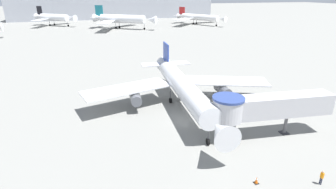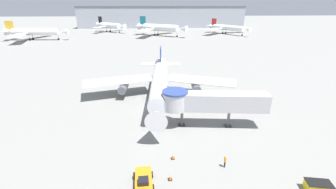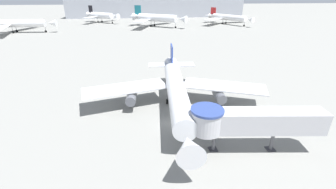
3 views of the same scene
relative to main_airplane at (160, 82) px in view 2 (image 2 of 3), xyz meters
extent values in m
plane|color=gray|center=(-1.21, -5.03, -3.73)|extent=(800.00, 800.00, 0.00)
cylinder|color=silver|center=(-0.07, -0.92, 0.13)|extent=(4.91, 24.11, 3.17)
cone|color=silver|center=(-1.16, -15.87, 0.13)|extent=(3.42, 3.71, 3.17)
cone|color=silver|center=(0.89, 12.13, 0.13)|extent=(3.51, 4.98, 3.17)
cube|color=silver|center=(-8.78, 2.72, -0.43)|extent=(15.54, 8.52, 0.22)
cube|color=silver|center=(9.08, 1.41, -0.43)|extent=(15.59, 10.33, 0.22)
cube|color=navy|center=(0.87, 11.89, 2.98)|extent=(0.54, 4.19, 4.13)
cube|color=silver|center=(0.90, 12.36, 0.68)|extent=(10.20, 3.65, 0.18)
cylinder|color=#565960|center=(-7.71, 1.22, -1.55)|extent=(2.05, 4.30, 1.75)
cylinder|color=#565960|center=(7.80, 0.09, -1.55)|extent=(2.05, 4.30, 1.75)
cylinder|color=#4C4C51|center=(-0.90, -12.34, -2.37)|extent=(0.18, 0.18, 1.82)
cylinder|color=black|center=(-0.90, -12.34, -3.28)|extent=(0.32, 0.92, 0.90)
cylinder|color=#4C4C51|center=(-1.27, 2.17, -2.37)|extent=(0.22, 0.22, 1.82)
cylinder|color=black|center=(-1.27, 2.17, -3.28)|extent=(0.46, 0.93, 0.90)
cylinder|color=#4C4C51|center=(1.58, 1.96, -2.37)|extent=(0.22, 0.22, 1.82)
cylinder|color=black|center=(1.58, 1.96, -3.28)|extent=(0.46, 0.93, 0.90)
cube|color=#B7B7BC|center=(9.13, -12.62, 0.64)|extent=(14.77, 4.31, 2.80)
cylinder|color=#B7B7BC|center=(1.90, -11.76, 0.64)|extent=(3.90, 3.90, 2.80)
cylinder|color=navy|center=(1.90, -11.76, 2.19)|extent=(4.10, 4.09, 0.30)
cylinder|color=#56565B|center=(3.06, -11.90, -2.25)|extent=(0.44, 0.44, 2.97)
cube|color=#333338|center=(3.06, -11.90, -3.67)|extent=(1.10, 1.10, 0.12)
cylinder|color=#56565B|center=(10.58, -12.80, -2.25)|extent=(0.44, 0.44, 2.97)
cube|color=#333338|center=(10.58, -12.80, -3.67)|extent=(1.10, 1.10, 0.12)
cube|color=orange|center=(-2.96, -24.65, -3.09)|extent=(2.01, 3.74, 0.58)
cube|color=black|center=(-2.92, -25.47, -2.54)|extent=(1.15, 1.07, 0.52)
cylinder|color=black|center=(-3.85, -25.69, -3.38)|extent=(0.33, 0.72, 0.71)
cylinder|color=black|center=(-1.97, -25.61, -3.38)|extent=(0.33, 0.72, 0.71)
cylinder|color=black|center=(-3.94, -23.68, -3.38)|extent=(0.33, 0.72, 0.71)
cylinder|color=black|center=(-2.06, -23.60, -3.38)|extent=(0.33, 0.72, 0.71)
cube|color=yellow|center=(15.51, -27.18, -3.18)|extent=(2.64, 1.80, 1.11)
cube|color=black|center=(15.51, -27.18, -2.59)|extent=(2.79, 1.91, 0.08)
cube|color=black|center=(0.70, -20.50, -3.71)|extent=(0.48, 0.48, 0.04)
cone|color=orange|center=(0.70, -20.50, -3.32)|extent=(0.33, 0.33, 0.75)
cylinder|color=white|center=(0.70, -20.50, -3.23)|extent=(0.18, 0.18, 0.09)
cube|color=black|center=(0.02, -24.20, -3.71)|extent=(0.48, 0.48, 0.04)
cone|color=orange|center=(0.02, -24.20, -3.32)|extent=(0.33, 0.33, 0.75)
cylinder|color=white|center=(0.02, -24.20, -3.23)|extent=(0.18, 0.18, 0.09)
cylinder|color=#1E2338|center=(6.89, -22.50, -3.34)|extent=(0.11, 0.11, 0.78)
cylinder|color=#1E2338|center=(6.89, -22.66, -3.34)|extent=(0.11, 0.11, 0.78)
cube|color=orange|center=(6.89, -22.58, -2.64)|extent=(0.18, 0.31, 0.62)
sphere|color=tan|center=(6.89, -22.58, -2.22)|extent=(0.21, 0.21, 0.21)
sphere|color=tan|center=(-8.48, -26.52, -2.16)|extent=(0.22, 0.22, 0.22)
cylinder|color=white|center=(51.82, 110.41, 0.57)|extent=(15.48, 24.11, 3.49)
cone|color=white|center=(59.64, 96.30, 0.57)|extent=(4.91, 5.05, 3.49)
cone|color=white|center=(45.01, 122.68, 0.57)|extent=(5.59, 6.27, 3.49)
cube|color=white|center=(41.18, 108.41, -0.04)|extent=(15.69, 16.27, 0.22)
cube|color=white|center=(59.15, 118.38, -0.04)|extent=(17.81, 8.71, 0.22)
cube|color=#B21E1E|center=(45.14, 122.45, 3.71)|extent=(2.40, 4.06, 4.54)
cube|color=white|center=(44.88, 122.91, 1.18)|extent=(11.68, 8.39, 0.18)
cylinder|color=#4C4C51|center=(57.78, 99.66, -2.18)|extent=(0.18, 0.18, 2.01)
cylinder|color=black|center=(57.78, 99.66, -3.18)|extent=(0.76, 1.09, 1.10)
cylinder|color=#4C4C51|center=(48.89, 112.45, -2.18)|extent=(0.22, 0.22, 2.01)
cylinder|color=black|center=(48.89, 112.45, -3.18)|extent=(0.88, 1.16, 1.10)
cylinder|color=#4C4C51|center=(51.64, 113.97, -2.18)|extent=(0.22, 0.22, 2.01)
cylinder|color=black|center=(51.64, 113.97, -3.18)|extent=(0.88, 1.16, 1.10)
cylinder|color=white|center=(-65.85, 91.94, 0.91)|extent=(25.37, 5.30, 3.81)
cone|color=white|center=(-49.66, 90.98, 0.91)|extent=(4.41, 4.05, 3.81)
cone|color=white|center=(-79.75, 92.76, 0.91)|extent=(5.93, 4.14, 3.81)
cube|color=white|center=(-69.92, 81.58, 0.25)|extent=(9.81, 18.20, 0.22)
cube|color=white|center=(-68.67, 102.70, 0.25)|extent=(11.56, 18.20, 0.22)
cube|color=gold|center=(-79.47, 92.75, 4.34)|extent=(4.57, 0.51, 4.96)
cube|color=white|center=(-80.04, 92.78, 1.58)|extent=(3.89, 11.97, 0.18)
cylinder|color=#4C4C51|center=(-53.64, 91.21, -2.09)|extent=(0.18, 0.18, 2.19)
cylinder|color=black|center=(-53.64, 91.21, -3.18)|extent=(1.11, 0.32, 1.10)
cylinder|color=#4C4C51|center=(-69.10, 90.41, -2.09)|extent=(0.22, 0.22, 2.19)
cylinder|color=black|center=(-69.10, 90.41, -3.18)|extent=(1.12, 0.46, 1.10)
cylinder|color=#4C4C51|center=(-68.89, 93.84, -2.09)|extent=(0.22, 0.22, 2.19)
cylinder|color=black|center=(-68.89, 93.84, -3.18)|extent=(1.12, 0.46, 1.10)
cylinder|color=silver|center=(-30.32, 129.92, 1.00)|extent=(16.86, 14.88, 3.90)
cone|color=silver|center=(-20.27, 121.63, 1.00)|extent=(5.79, 5.73, 3.90)
cone|color=silver|center=(-38.56, 136.72, 1.00)|extent=(6.99, 6.73, 3.90)
cube|color=silver|center=(-37.20, 125.35, 0.32)|extent=(8.66, 12.78, 0.22)
cube|color=silver|center=(-27.14, 137.55, 0.32)|extent=(12.53, 10.28, 0.22)
cube|color=black|center=(-38.33, 136.54, 4.51)|extent=(3.04, 2.57, 5.07)
cube|color=silver|center=(-38.79, 136.91, 1.69)|extent=(7.18, 7.92, 0.18)
cylinder|color=#4C4C51|center=(-23.00, 123.88, -2.06)|extent=(0.18, 0.18, 2.24)
cylinder|color=black|center=(-23.00, 123.88, -3.18)|extent=(1.01, 0.90, 1.10)
cylinder|color=#4C4C51|center=(-33.23, 130.05, -2.06)|extent=(0.22, 0.22, 2.24)
cylinder|color=black|center=(-33.23, 130.05, -3.18)|extent=(1.10, 1.01, 1.10)
cylinder|color=#4C4C51|center=(-31.00, 132.76, -2.06)|extent=(0.22, 0.22, 2.24)
cylinder|color=black|center=(-31.00, 132.76, -3.18)|extent=(1.10, 1.01, 1.10)
cylinder|color=silver|center=(5.31, 105.14, 1.43)|extent=(22.89, 18.23, 4.29)
cone|color=silver|center=(18.79, 95.37, 1.43)|extent=(6.34, 6.24, 4.29)
cone|color=silver|center=(-6.09, 113.40, 1.43)|extent=(7.73, 7.25, 4.29)
cube|color=silver|center=(-3.69, 98.50, 0.68)|extent=(10.77, 17.98, 0.22)
cube|color=silver|center=(8.81, 115.76, 0.68)|extent=(17.18, 14.72, 0.22)
cube|color=#19707F|center=(-5.83, 113.21, 5.29)|extent=(3.96, 2.96, 5.58)
cube|color=silver|center=(-6.35, 113.59, 2.18)|extent=(9.47, 11.31, 0.18)
cylinder|color=#4C4C51|center=(15.35, 97.86, -1.95)|extent=(0.18, 0.18, 2.47)
cylinder|color=black|center=(15.35, 97.86, -3.18)|extent=(1.04, 0.86, 1.10)
cylinder|color=#4C4C51|center=(1.63, 105.42, -1.95)|extent=(0.22, 0.22, 2.47)
cylinder|color=black|center=(1.63, 105.42, -3.18)|extent=(1.13, 0.97, 1.10)
cylinder|color=#4C4C51|center=(3.89, 108.55, -1.95)|extent=(0.22, 0.22, 2.47)
cylinder|color=black|center=(3.89, 108.55, -3.18)|extent=(1.13, 0.97, 1.10)
cube|color=#999EA8|center=(10.06, 169.97, 4.62)|extent=(143.89, 25.52, 16.70)
cube|color=#4C515B|center=(10.06, 169.97, 13.57)|extent=(143.89, 26.03, 1.20)
camera|label=1|loc=(-14.51, -38.59, 14.68)|focal=28.00mm
camera|label=2|loc=(-1.84, -44.28, 14.76)|focal=24.00mm
camera|label=3|loc=(-5.81, -34.87, 15.14)|focal=24.00mm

